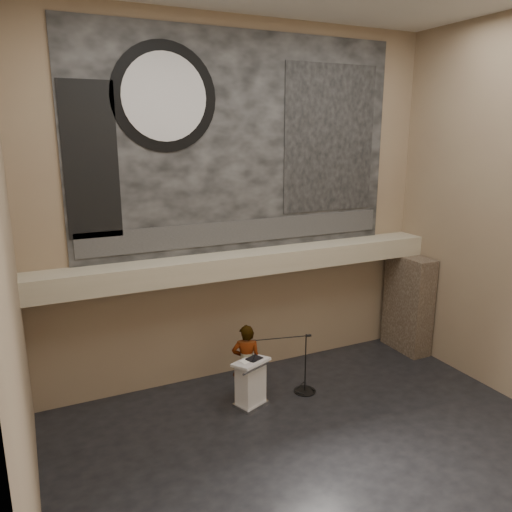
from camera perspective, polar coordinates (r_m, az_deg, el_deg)
floor at (r=10.31m, az=8.19°, el=-21.69°), size 10.00×10.00×0.00m
wall_back at (r=12.02m, az=-1.63°, el=5.71°), size 10.00×0.02×8.50m
wall_left at (r=7.12m, az=-26.35°, el=-1.67°), size 0.02×8.00×8.50m
soffit at (r=11.92m, az=-0.82°, el=-0.74°), size 10.00×0.80×0.50m
sprinkler_left at (r=11.41m, az=-8.05°, el=-3.03°), size 0.04×0.04×0.06m
sprinkler_right at (r=12.83m, az=7.03°, el=-1.07°), size 0.04×0.04×0.06m
banner at (r=11.87m, az=-1.62°, el=12.63°), size 8.00×0.05×5.00m
banner_text_strip at (r=12.06m, az=-1.48°, el=2.84°), size 7.76×0.02×0.55m
banner_clock_rim at (r=11.24m, az=-10.42°, el=17.43°), size 2.30×0.02×2.30m
banner_clock_face at (r=11.23m, az=-10.39°, el=17.44°), size 1.84×0.02×1.84m
banner_building_print at (r=12.98m, az=8.46°, el=13.06°), size 2.60×0.02×3.60m
banner_brick_print at (r=10.93m, az=-18.36°, el=10.23°), size 1.10×0.02×3.20m
stone_pier at (r=14.53m, az=16.99°, el=-5.22°), size 0.60×1.40×2.70m
lectern at (r=11.46m, az=-0.62°, el=-14.31°), size 0.91×0.78×1.14m
binder at (r=11.24m, az=-0.18°, el=-11.67°), size 0.39×0.35×0.04m
papers at (r=11.14m, az=-1.08°, el=-12.02°), size 0.28×0.33×0.00m
speaker_person at (r=11.58m, az=-1.11°, el=-12.04°), size 0.77×0.65×1.80m
mic_stand at (r=12.19m, az=5.37°, el=-14.26°), size 1.56×0.56×1.46m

